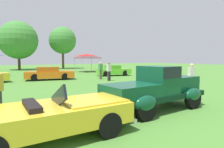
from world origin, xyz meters
TOP-DOWN VIEW (x-y plane):
  - ground_plane at (0.00, 0.00)m, footprint 120.00×120.00m
  - feature_pickup_truck at (0.21, -0.51)m, footprint 4.48×1.92m
  - neighbor_convertible at (-3.85, -0.97)m, footprint 4.16×1.77m
  - show_car_orange at (-0.64, 12.30)m, footprint 4.61×2.58m
  - show_car_lime at (6.76, 12.68)m, footprint 4.16×2.59m
  - spectator_near_truck at (5.19, 1.39)m, footprint 0.44×0.31m
  - spectator_by_row at (3.66, 10.17)m, footprint 0.45×0.34m
  - spectator_far_side at (3.64, 8.57)m, footprint 0.44×0.32m
  - canopy_tent_center_field at (6.92, 20.18)m, footprint 3.18×3.18m
  - treeline_mid_left at (-1.13, 31.31)m, footprint 6.63×6.63m
  - treeline_center at (6.81, 31.33)m, footprint 5.33×5.33m

SIDE VIEW (x-z plane):
  - ground_plane at x=0.00m, z-range 0.00..0.00m
  - neighbor_convertible at x=-3.85m, z-range -0.12..1.28m
  - show_car_lime at x=6.76m, z-range -0.01..1.21m
  - show_car_orange at x=-0.64m, z-range -0.01..1.21m
  - feature_pickup_truck at x=0.21m, z-range 0.02..1.72m
  - spectator_near_truck at x=5.19m, z-range 0.07..1.76m
  - spectator_by_row at x=3.66m, z-range 0.07..1.76m
  - spectator_far_side at x=3.64m, z-range 0.07..1.76m
  - canopy_tent_center_field at x=6.92m, z-range 1.07..3.78m
  - treeline_mid_left at x=-1.13m, z-range 0.96..9.53m
  - treeline_center at x=6.81m, z-range 1.46..9.73m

